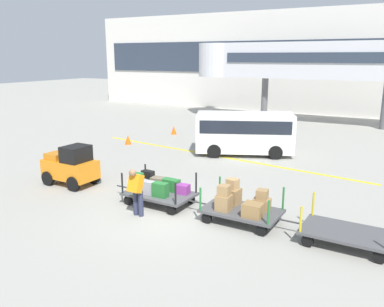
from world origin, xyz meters
name	(u,v)px	position (x,y,z in m)	size (l,w,h in m)	color
ground_plane	(162,213)	(0.00, 0.00, 0.00)	(120.00, 120.00, 0.00)	#9E9B91
apron_lead_line	(217,156)	(-1.64, 7.64, 0.00)	(15.38, 0.20, 0.01)	yellow
terminal_building	(326,62)	(0.00, 25.98, 4.40)	(45.96, 2.51, 8.78)	silver
jet_bridge	(300,61)	(-0.77, 19.99, 4.55)	(17.61, 3.00, 5.89)	silver
baggage_tug	(71,166)	(-4.68, 0.81, 0.75)	(2.13, 1.29, 1.58)	orange
baggage_cart_lead	(158,189)	(-0.61, 0.71, 0.52)	(3.02, 1.47, 1.10)	#4C4C4F
baggage_cart_middle	(241,205)	(2.46, 0.58, 0.55)	(3.02, 1.47, 1.21)	#4C4C4F
baggage_cart_tail	(346,233)	(5.47, 0.48, 0.35)	(3.02, 1.47, 1.10)	#4C4C4F
baggage_handler	(136,190)	(-0.56, -0.55, 0.87)	(0.42, 0.45, 1.56)	#2D334C
shuttle_van	(245,130)	(-0.58, 8.65, 1.23)	(5.16, 3.62, 2.10)	white
safety_cone_near	(128,140)	(-7.24, 7.73, 0.28)	(0.36, 0.36, 0.55)	#EA590F
safety_cone_far	(174,130)	(-6.50, 11.55, 0.28)	(0.36, 0.36, 0.55)	#EA590F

